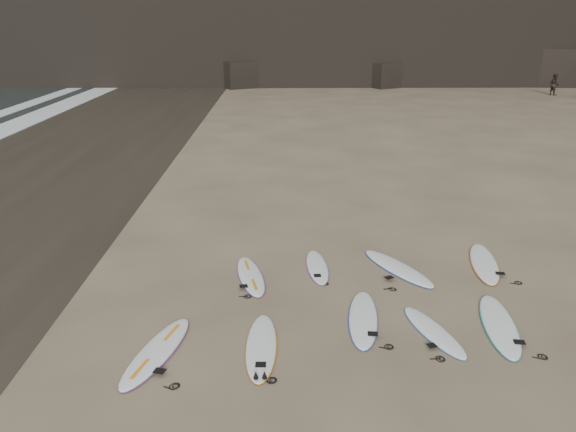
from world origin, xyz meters
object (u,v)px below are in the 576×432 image
surfboard_3 (434,331)px  surfboard_8 (484,263)px  surfboard_5 (251,276)px  person_b (554,84)px  surfboard_0 (157,351)px  surfboard_4 (499,325)px  surfboard_2 (363,318)px  surfboard_1 (261,346)px  surfboard_6 (317,267)px  surfboard_7 (398,268)px

surfboard_3 → surfboard_8: bearing=38.7°
surfboard_5 → person_b: size_ratio=1.35×
surfboard_8 → person_b: size_ratio=1.52×
surfboard_0 → surfboard_5: 3.89m
surfboard_0 → surfboard_4: size_ratio=0.97×
surfboard_2 → person_b: size_ratio=1.43×
surfboard_0 → surfboard_5: bearing=79.6°
surfboard_8 → surfboard_1: bearing=-134.5°
surfboard_5 → surfboard_6: (1.77, 0.54, -0.00)m
surfboard_1 → surfboard_8: size_ratio=0.92×
surfboard_2 → surfboard_3: size_ratio=1.16×
surfboard_0 → surfboard_1: surfboard_0 is taller
surfboard_2 → person_b: 44.15m
surfboard_0 → surfboard_6: size_ratio=1.22×
surfboard_3 → surfboard_4: size_ratio=0.81×
surfboard_6 → person_b: 42.22m
surfboard_0 → surfboard_5: surfboard_0 is taller
surfboard_2 → surfboard_6: size_ratio=1.17×
surfboard_4 → surfboard_7: 3.39m
surfboard_3 → surfboard_5: size_ratio=0.92×
surfboard_1 → surfboard_8: bearing=34.6°
surfboard_1 → surfboard_7: (3.55, 3.73, 0.00)m
surfboard_6 → surfboard_5: bearing=-166.0°
surfboard_4 → surfboard_3: bearing=-161.7°
surfboard_0 → surfboard_4: 7.34m
surfboard_5 → surfboard_7: bearing=-5.9°
surfboard_8 → person_b: 39.79m
surfboard_3 → surfboard_7: (-0.12, 3.22, 0.01)m
person_b → surfboard_4: bearing=132.3°
person_b → surfboard_1: bearing=127.0°
surfboard_7 → surfboard_5: bearing=158.1°
surfboard_2 → surfboard_8: size_ratio=0.94×
surfboard_2 → surfboard_7: 2.95m
surfboard_3 → surfboard_2: bearing=140.4°
surfboard_3 → surfboard_4: surfboard_4 is taller
surfboard_3 → surfboard_6: surfboard_3 is taller
person_b → surfboard_0: bearing=124.9°
surfboard_3 → surfboard_8: surfboard_8 is taller
surfboard_6 → surfboard_0: bearing=-133.9°
surfboard_5 → surfboard_2: bearing=-52.4°
surfboard_1 → surfboard_2: size_ratio=0.98×
surfboard_1 → surfboard_4: surfboard_4 is taller
surfboard_3 → surfboard_7: bearing=74.3°
surfboard_4 → surfboard_5: surfboard_4 is taller
surfboard_4 → person_b: size_ratio=1.53×
surfboard_0 → person_b: size_ratio=1.48×
surfboard_7 → person_b: person_b is taller
surfboard_7 → surfboard_8: surfboard_8 is taller
surfboard_6 → person_b: size_ratio=1.22×
surfboard_7 → surfboard_8: size_ratio=0.99×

